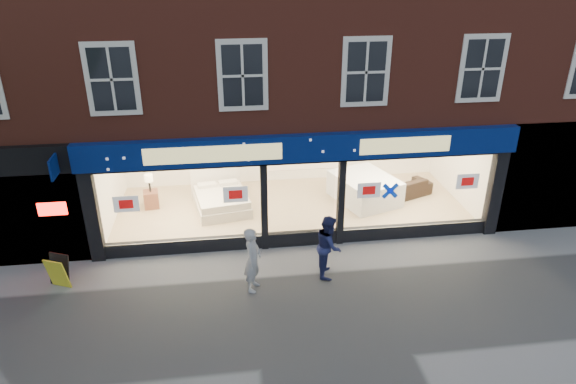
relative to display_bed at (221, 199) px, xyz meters
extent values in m
plane|color=gray|center=(2.22, -5.47, -0.41)|extent=(120.00, 120.00, 0.00)
cube|color=tan|center=(2.22, -0.22, -0.36)|extent=(11.00, 4.50, 0.10)
cube|color=navy|center=(2.22, -2.59, 2.54)|extent=(11.40, 0.28, 0.70)
cube|color=black|center=(2.22, -2.39, -0.21)|extent=(11.00, 0.18, 0.40)
cube|color=black|center=(-3.28, -2.42, 0.89)|extent=(0.35, 0.30, 2.60)
cube|color=black|center=(7.72, -2.42, 0.89)|extent=(0.35, 0.30, 2.60)
cube|color=white|center=(-1.03, -2.47, 1.04)|extent=(4.20, 0.02, 2.10)
cube|color=white|center=(5.47, -2.47, 1.04)|extent=(4.20, 0.02, 2.10)
cube|color=white|center=(2.22, -2.22, 0.74)|extent=(1.80, 0.02, 2.10)
cube|color=silver|center=(2.22, 2.03, 0.89)|extent=(11.00, 0.20, 2.60)
cube|color=#FFEAC6|center=(2.22, -0.22, 2.19)|extent=(11.00, 4.50, 0.12)
cube|color=black|center=(-5.38, -2.17, 1.24)|extent=(3.80, 0.60, 3.30)
cube|color=#FF140C|center=(-4.18, -2.52, 1.19)|extent=(0.70, 0.04, 0.35)
cube|color=black|center=(9.72, -2.27, 1.24)|extent=(4.00, 0.40, 3.30)
cube|color=silver|center=(0.02, -0.13, -0.15)|extent=(1.84, 2.07, 0.32)
cube|color=silver|center=(0.02, -0.13, 0.12)|extent=(1.77, 1.98, 0.23)
cube|color=silver|center=(-0.14, 0.83, 0.24)|extent=(1.63, 0.39, 1.10)
cube|color=silver|center=(-0.43, 0.46, 0.29)|extent=(0.63, 0.39, 0.11)
cube|color=silver|center=(0.25, 0.58, 0.29)|extent=(0.63, 0.39, 0.11)
cube|color=brown|center=(-2.18, 0.33, -0.04)|extent=(0.51, 0.51, 0.55)
cube|color=silver|center=(4.63, -0.05, -0.17)|extent=(2.23, 2.50, 0.27)
cube|color=silver|center=(4.63, -0.05, 0.10)|extent=(2.23, 2.50, 0.27)
cube|color=silver|center=(4.63, -0.05, 0.37)|extent=(2.23, 2.50, 0.27)
imported|color=black|center=(5.92, 0.04, -0.01)|extent=(2.19, 1.51, 0.60)
cube|color=gold|center=(-3.98, -3.58, 0.00)|extent=(0.63, 0.53, 0.83)
imported|color=#A2A4AA|center=(0.71, -4.30, 0.41)|extent=(0.57, 0.70, 1.65)
imported|color=#1C214F|center=(2.64, -3.91, 0.41)|extent=(0.74, 0.89, 1.64)
camera|label=1|loc=(0.18, -14.68, 7.04)|focal=32.00mm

